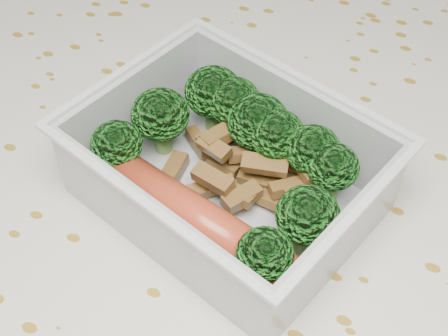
% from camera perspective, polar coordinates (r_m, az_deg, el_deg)
% --- Properties ---
extents(dining_table, '(1.40, 0.90, 0.75)m').
position_cam_1_polar(dining_table, '(0.50, 0.59, -8.40)').
color(dining_table, brown).
rests_on(dining_table, ground).
extents(tablecloth, '(1.46, 0.96, 0.19)m').
position_cam_1_polar(tablecloth, '(0.46, 0.64, -4.97)').
color(tablecloth, beige).
rests_on(tablecloth, dining_table).
extents(lunch_container, '(0.22, 0.19, 0.06)m').
position_cam_1_polar(lunch_container, '(0.40, 0.37, -0.94)').
color(lunch_container, silver).
rests_on(lunch_container, tablecloth).
extents(broccoli_florets, '(0.17, 0.15, 0.05)m').
position_cam_1_polar(broccoli_florets, '(0.40, 1.80, 2.39)').
color(broccoli_florets, '#608C3F').
rests_on(broccoli_florets, lunch_container).
extents(meat_pile, '(0.11, 0.08, 0.03)m').
position_cam_1_polar(meat_pile, '(0.41, 2.53, -0.30)').
color(meat_pile, brown).
rests_on(meat_pile, lunch_container).
extents(sausage, '(0.16, 0.06, 0.03)m').
position_cam_1_polar(sausage, '(0.38, -3.00, -4.35)').
color(sausage, '#AE3A20').
rests_on(sausage, lunch_container).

